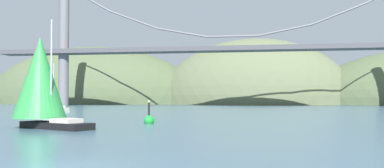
{
  "coord_description": "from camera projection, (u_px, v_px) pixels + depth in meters",
  "views": [
    {
      "loc": [
        7.75,
        -16.35,
        2.88
      ],
      "look_at": [
        0.0,
        30.41,
        4.18
      ],
      "focal_mm": 40.12,
      "sensor_mm": 36.0,
      "label": 1
    }
  ],
  "objects": [
    {
      "name": "suspension_bridge",
      "position": [
        233.0,
        46.0,
        111.43
      ],
      "size": [
        129.79,
        6.0,
        33.91
      ],
      "color": "slate",
      "rests_on": "ground_plane"
    },
    {
      "name": "sailboat_green_sail",
      "position": [
        41.0,
        80.0,
        38.69
      ],
      "size": [
        9.23,
        6.83,
        9.63
      ],
      "color": "black",
      "rests_on": "ground_plane"
    },
    {
      "name": "headland_center",
      "position": [
        255.0,
        104.0,
        149.63
      ],
      "size": [
        68.33,
        44.0,
        45.78
      ],
      "primitive_type": "ellipsoid",
      "color": "#5B6647",
      "rests_on": "ground_plane"
    },
    {
      "name": "ground_plane",
      "position": [
        69.0,
        167.0,
        17.31
      ],
      "size": [
        360.0,
        360.0,
        0.0
      ],
      "primitive_type": "plane",
      "color": "#426075"
    },
    {
      "name": "sailboat_white_mainsail",
      "position": [
        50.0,
        87.0,
        75.1
      ],
      "size": [
        7.09,
        5.25,
        8.57
      ],
      "color": "#B7B2A8",
      "rests_on": "ground_plane"
    },
    {
      "name": "headland_left",
      "position": [
        92.0,
        104.0,
        159.44
      ],
      "size": [
        81.97,
        44.0,
        42.33
      ],
      "primitive_type": "ellipsoid",
      "color": "#4C5B3D",
      "rests_on": "ground_plane"
    },
    {
      "name": "channel_buoy",
      "position": [
        149.0,
        120.0,
        44.48
      ],
      "size": [
        1.1,
        1.1,
        2.64
      ],
      "color": "green",
      "rests_on": "ground_plane"
    }
  ]
}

